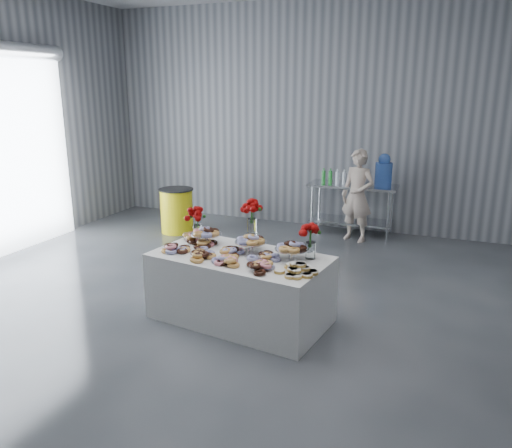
{
  "coord_description": "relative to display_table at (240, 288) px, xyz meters",
  "views": [
    {
      "loc": [
        2.42,
        -4.37,
        2.52
      ],
      "look_at": [
        0.39,
        0.68,
        1.02
      ],
      "focal_mm": 35.0,
      "sensor_mm": 36.0,
      "label": 1
    }
  ],
  "objects": [
    {
      "name": "drink_bottles",
      "position": [
        0.15,
        3.67,
        0.66
      ],
      "size": [
        0.54,
        0.08,
        0.27
      ],
      "primitive_type": null,
      "color": "#268C33",
      "rests_on": "prep_table"
    },
    {
      "name": "prep_table",
      "position": [
        0.47,
        3.77,
        0.24
      ],
      "size": [
        1.5,
        0.6,
        0.9
      ],
      "color": "silver",
      "rests_on": "ground"
    },
    {
      "name": "cake_stand_mid",
      "position": [
        0.07,
        0.14,
        0.52
      ],
      "size": [
        0.36,
        0.36,
        0.17
      ],
      "color": "silver",
      "rests_on": "display_table"
    },
    {
      "name": "cake_stand_right",
      "position": [
        0.57,
        0.07,
        0.52
      ],
      "size": [
        0.36,
        0.36,
        0.17
      ],
      "color": "silver",
      "rests_on": "display_table"
    },
    {
      "name": "ground",
      "position": [
        -0.34,
        -0.33,
        -0.38
      ],
      "size": [
        9.0,
        9.0,
        0.0
      ],
      "primitive_type": "plane",
      "color": "#34363B",
      "rests_on": "ground"
    },
    {
      "name": "cake_stand_left",
      "position": [
        -0.52,
        0.23,
        0.52
      ],
      "size": [
        0.36,
        0.36,
        0.17
      ],
      "color": "silver",
      "rests_on": "display_table"
    },
    {
      "name": "bouquet_left",
      "position": [
        -0.71,
        0.35,
        0.67
      ],
      "size": [
        0.26,
        0.26,
        0.42
      ],
      "color": "white",
      "rests_on": "display_table"
    },
    {
      "name": "water_jug",
      "position": [
        0.97,
        3.77,
        0.77
      ],
      "size": [
        0.28,
        0.28,
        0.55
      ],
      "color": "#3E6DD3",
      "rests_on": "prep_table"
    },
    {
      "name": "bouquet_center",
      "position": [
        -0.0,
        0.35,
        0.75
      ],
      "size": [
        0.26,
        0.26,
        0.57
      ],
      "color": "silver",
      "rests_on": "display_table"
    },
    {
      "name": "trash_barrel",
      "position": [
        -2.46,
        2.78,
        0.02
      ],
      "size": [
        0.61,
        0.61,
        0.79
      ],
      "rotation": [
        0.0,
        0.0,
        0.24
      ],
      "color": "yellow",
      "rests_on": "ground"
    },
    {
      "name": "display_table",
      "position": [
        0.0,
        0.0,
        0.0
      ],
      "size": [
        2.02,
        1.26,
        0.75
      ],
      "primitive_type": "cube",
      "rotation": [
        0.0,
        0.0,
        -0.14
      ],
      "color": "white",
      "rests_on": "ground"
    },
    {
      "name": "donut_mounds",
      "position": [
        -0.0,
        -0.05,
        0.42
      ],
      "size": [
        1.9,
        1.05,
        0.09
      ],
      "primitive_type": null,
      "rotation": [
        0.0,
        0.0,
        -0.14
      ],
      "color": "#E19952",
      "rests_on": "display_table"
    },
    {
      "name": "bouquet_right",
      "position": [
        0.74,
        0.2,
        0.67
      ],
      "size": [
        0.26,
        0.26,
        0.42
      ],
      "color": "white",
      "rests_on": "display_table"
    },
    {
      "name": "danish_pile",
      "position": [
        0.72,
        -0.25,
        0.43
      ],
      "size": [
        0.48,
        0.48,
        0.11
      ],
      "primitive_type": null,
      "color": "white",
      "rests_on": "display_table"
    },
    {
      "name": "room_walls",
      "position": [
        -0.62,
        -0.26,
        2.26
      ],
      "size": [
        8.04,
        9.04,
        4.02
      ],
      "color": "slate",
      "rests_on": "ground"
    },
    {
      "name": "person",
      "position": [
        0.61,
        3.47,
        0.4
      ],
      "size": [
        0.65,
        0.52,
        1.54
      ],
      "primitive_type": "imported",
      "rotation": [
        0.0,
        0.0,
        -0.31
      ],
      "color": "#CC8C93",
      "rests_on": "ground"
    }
  ]
}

